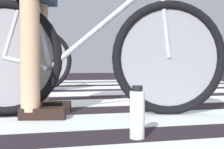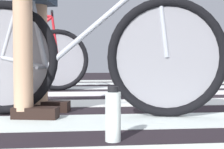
% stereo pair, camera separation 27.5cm
% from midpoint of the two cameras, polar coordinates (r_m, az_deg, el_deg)
% --- Properties ---
extents(ground, '(18.00, 14.00, 0.02)m').
position_cam_midpoint_polar(ground, '(2.93, 2.48, -4.38)').
color(ground, black).
extents(crosswalk_markings, '(5.38, 5.76, 0.00)m').
position_cam_midpoint_polar(crosswalk_markings, '(2.87, 1.77, -4.27)').
color(crosswalk_markings, silver).
rests_on(crosswalk_markings, ground).
extents(bicycle_1_of_2, '(1.71, 0.56, 0.93)m').
position_cam_midpoint_polar(bicycle_1_of_2, '(1.90, -1.46, 3.99)').
color(bicycle_1_of_2, black).
rests_on(bicycle_1_of_2, ground).
extents(cyclist_1_of_2, '(0.38, 0.45, 0.99)m').
position_cam_midpoint_polar(cyclist_1_of_2, '(1.98, -10.59, 11.24)').
color(cyclist_1_of_2, tan).
rests_on(cyclist_1_of_2, ground).
extents(bicycle_2_of_2, '(1.73, 0.52, 0.93)m').
position_cam_midpoint_polar(bicycle_2_of_2, '(3.64, -15.98, 3.05)').
color(bicycle_2_of_2, black).
rests_on(bicycle_2_of_2, ground).
extents(water_bottle, '(0.07, 0.07, 0.23)m').
position_cam_midpoint_polar(water_bottle, '(1.31, 6.24, -7.40)').
color(water_bottle, white).
rests_on(water_bottle, ground).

